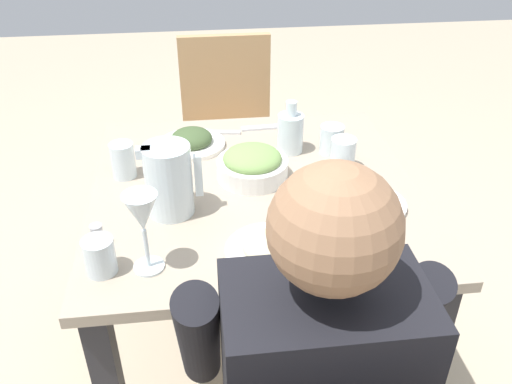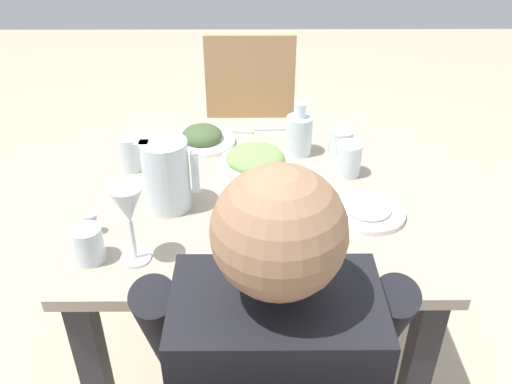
{
  "view_description": "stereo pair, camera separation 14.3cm",
  "coord_description": "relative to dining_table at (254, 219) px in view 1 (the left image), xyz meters",
  "views": [
    {
      "loc": [
        -0.15,
        -1.26,
        1.5
      ],
      "look_at": [
        0.0,
        -0.02,
        0.7
      ],
      "focal_mm": 37.66,
      "sensor_mm": 36.0,
      "label": 1
    },
    {
      "loc": [
        -0.01,
        -1.27,
        1.5
      ],
      "look_at": [
        0.0,
        -0.02,
        0.7
      ],
      "focal_mm": 37.66,
      "sensor_mm": 36.0,
      "label": 2
    }
  ],
  "objects": [
    {
      "name": "water_glass_by_pitcher",
      "position": [
        0.27,
        0.07,
        0.16
      ],
      "size": [
        0.07,
        0.07,
        0.1
      ],
      "primitive_type": "cylinder",
      "color": "silver",
      "rests_on": "dining_table"
    },
    {
      "name": "water_glass_near_left",
      "position": [
        -0.36,
        0.1,
        0.17
      ],
      "size": [
        0.07,
        0.07,
        0.1
      ],
      "primitive_type": "cylinder",
      "color": "silver",
      "rests_on": "dining_table"
    },
    {
      "name": "ground_plane",
      "position": [
        0.0,
        0.0,
        -0.59
      ],
      "size": [
        8.0,
        8.0,
        0.0
      ],
      "primitive_type": "plane",
      "color": "tan"
    },
    {
      "name": "salt_shaker",
      "position": [
        -0.4,
        -0.21,
        0.14
      ],
      "size": [
        0.03,
        0.03,
        0.05
      ],
      "color": "white",
      "rests_on": "dining_table"
    },
    {
      "name": "diner_near",
      "position": [
        0.03,
        -0.6,
        0.04
      ],
      "size": [
        0.48,
        0.53,
        1.16
      ],
      "color": "black",
      "rests_on": "ground_plane"
    },
    {
      "name": "water_pitcher",
      "position": [
        -0.23,
        -0.1,
        0.21
      ],
      "size": [
        0.16,
        0.12,
        0.19
      ],
      "color": "silver",
      "rests_on": "dining_table"
    },
    {
      "name": "plate_yoghurt",
      "position": [
        0.29,
        -0.14,
        0.13
      ],
      "size": [
        0.19,
        0.19,
        0.04
      ],
      "color": "white",
      "rests_on": "dining_table"
    },
    {
      "name": "plate_dolmas",
      "position": [
        -0.17,
        0.26,
        0.13
      ],
      "size": [
        0.21,
        0.21,
        0.06
      ],
      "color": "white",
      "rests_on": "dining_table"
    },
    {
      "name": "plate_beans",
      "position": [
        -0.0,
        -0.3,
        0.13
      ],
      "size": [
        0.21,
        0.21,
        0.04
      ],
      "color": "white",
      "rests_on": "dining_table"
    },
    {
      "name": "water_glass_far_right",
      "position": [
        0.26,
        0.17,
        0.16
      ],
      "size": [
        0.07,
        0.07,
        0.09
      ],
      "primitive_type": "cylinder",
      "color": "silver",
      "rests_on": "dining_table"
    },
    {
      "name": "knife_near",
      "position": [
        -0.1,
        0.34,
        0.12
      ],
      "size": [
        0.19,
        0.04,
        0.01
      ],
      "primitive_type": "cube",
      "rotation": [
        0.0,
        0.0,
        -0.14
      ],
      "color": "silver",
      "rests_on": "dining_table"
    },
    {
      "name": "fork_near",
      "position": [
        0.08,
        0.36,
        0.12
      ],
      "size": [
        0.17,
        0.03,
        0.01
      ],
      "primitive_type": "cube",
      "rotation": [
        0.0,
        0.0,
        0.05
      ],
      "color": "silver",
      "rests_on": "dining_table"
    },
    {
      "name": "wine_glass",
      "position": [
        -0.28,
        -0.31,
        0.26
      ],
      "size": [
        0.08,
        0.08,
        0.2
      ],
      "color": "silver",
      "rests_on": "dining_table"
    },
    {
      "name": "oil_carafe",
      "position": [
        0.13,
        0.2,
        0.17
      ],
      "size": [
        0.08,
        0.08,
        0.16
      ],
      "color": "silver",
      "rests_on": "dining_table"
    },
    {
      "name": "salad_bowl",
      "position": [
        0.0,
        0.05,
        0.16
      ],
      "size": [
        0.2,
        0.2,
        0.09
      ],
      "color": "white",
      "rests_on": "dining_table"
    },
    {
      "name": "dining_table",
      "position": [
        0.0,
        0.0,
        0.0
      ],
      "size": [
        0.9,
        0.9,
        0.7
      ],
      "color": "gray",
      "rests_on": "ground_plane"
    },
    {
      "name": "water_glass_far_left",
      "position": [
        -0.38,
        -0.31,
        0.16
      ],
      "size": [
        0.07,
        0.07,
        0.09
      ],
      "primitive_type": "cylinder",
      "color": "silver",
      "rests_on": "dining_table"
    },
    {
      "name": "chair_far",
      "position": [
        -0.02,
        0.8,
        -0.1
      ],
      "size": [
        0.4,
        0.4,
        0.86
      ],
      "color": "tan",
      "rests_on": "ground_plane"
    }
  ]
}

